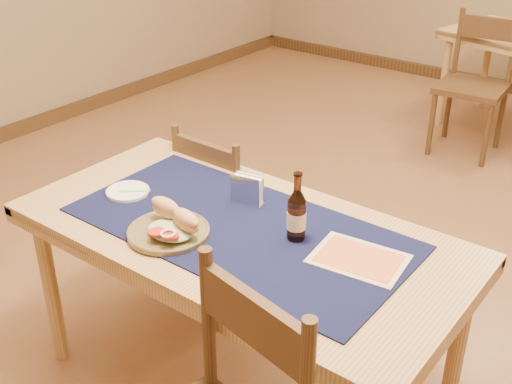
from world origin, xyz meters
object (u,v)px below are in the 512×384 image
Objects in this scene: beer_bottle at (297,215)px; napkin_holder at (247,190)px; sandwich_plate at (171,227)px; main_table at (239,248)px; chair_main_far at (228,209)px.

napkin_holder is at bearing 161.06° from beer_bottle.
sandwich_plate is at bearing -145.46° from beer_bottle.
sandwich_plate is (-0.15, -0.18, 0.12)m from main_table.
beer_bottle is (0.66, -0.43, 0.39)m from chair_main_far.
main_table is 0.23m from napkin_holder.
napkin_holder is at bearing -41.47° from chair_main_far.
sandwich_plate is 1.16× the size of beer_bottle.
sandwich_plate reaches higher than main_table.
napkin_holder is at bearing 118.21° from main_table.
main_table is 12.04× the size of napkin_holder.
chair_main_far is 3.07× the size of sandwich_plate.
main_table is 0.27m from beer_bottle.
chair_main_far is (-0.46, 0.49, -0.22)m from main_table.
beer_bottle is at bearing -33.04° from chair_main_far.
napkin_holder is (0.07, 0.34, 0.02)m from sandwich_plate.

